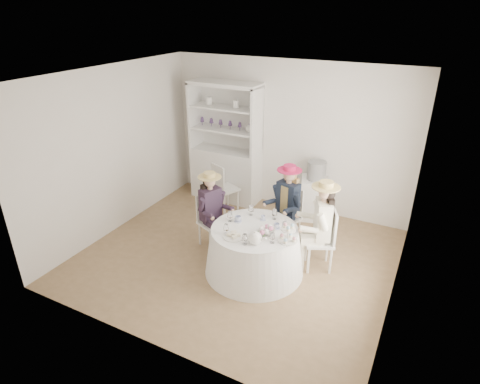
% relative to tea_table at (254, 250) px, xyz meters
% --- Properties ---
extents(ground, '(4.50, 4.50, 0.00)m').
position_rel_tea_table_xyz_m(ground, '(-0.39, 0.21, -0.35)').
color(ground, brown).
rests_on(ground, ground).
extents(ceiling, '(4.50, 4.50, 0.00)m').
position_rel_tea_table_xyz_m(ceiling, '(-0.39, 0.21, 2.35)').
color(ceiling, white).
rests_on(ceiling, wall_back).
extents(wall_back, '(4.50, 0.00, 4.50)m').
position_rel_tea_table_xyz_m(wall_back, '(-0.39, 2.21, 1.00)').
color(wall_back, silver).
rests_on(wall_back, ground).
extents(wall_front, '(4.50, 0.00, 4.50)m').
position_rel_tea_table_xyz_m(wall_front, '(-0.39, -1.79, 1.00)').
color(wall_front, silver).
rests_on(wall_front, ground).
extents(wall_left, '(0.00, 4.50, 4.50)m').
position_rel_tea_table_xyz_m(wall_left, '(-2.64, 0.21, 1.00)').
color(wall_left, silver).
rests_on(wall_left, ground).
extents(wall_right, '(0.00, 4.50, 4.50)m').
position_rel_tea_table_xyz_m(wall_right, '(1.86, 0.21, 1.00)').
color(wall_right, silver).
rests_on(wall_right, ground).
extents(tea_table, '(1.42, 1.42, 0.70)m').
position_rel_tea_table_xyz_m(tea_table, '(0.00, 0.00, 0.00)').
color(tea_table, white).
rests_on(tea_table, ground).
extents(hutch, '(1.41, 0.68, 2.27)m').
position_rel_tea_table_xyz_m(hutch, '(-1.54, 1.98, 0.46)').
color(hutch, silver).
rests_on(hutch, ground).
extents(side_table, '(0.60, 0.60, 0.75)m').
position_rel_tea_table_xyz_m(side_table, '(0.26, 1.96, 0.03)').
color(side_table, silver).
rests_on(side_table, ground).
extents(hatbox, '(0.38, 0.38, 0.33)m').
position_rel_tea_table_xyz_m(hatbox, '(0.26, 1.96, 0.56)').
color(hatbox, black).
rests_on(hatbox, side_table).
extents(guest_left, '(0.53, 0.48, 1.26)m').
position_rel_tea_table_xyz_m(guest_left, '(-0.88, 0.31, 0.36)').
color(guest_left, silver).
rests_on(guest_left, ground).
extents(guest_mid, '(0.50, 0.54, 1.33)m').
position_rel_tea_table_xyz_m(guest_mid, '(0.12, 0.93, 0.41)').
color(guest_mid, silver).
rests_on(guest_mid, ground).
extents(guest_right, '(0.58, 0.53, 1.37)m').
position_rel_tea_table_xyz_m(guest_right, '(0.79, 0.51, 0.43)').
color(guest_right, silver).
rests_on(guest_right, ground).
extents(spare_chair, '(0.51, 0.51, 0.94)m').
position_rel_tea_table_xyz_m(spare_chair, '(-1.30, 1.41, 0.16)').
color(spare_chair, silver).
rests_on(spare_chair, ground).
extents(teacup_a, '(0.11, 0.11, 0.08)m').
position_rel_tea_table_xyz_m(teacup_a, '(-0.30, 0.08, 0.39)').
color(teacup_a, white).
rests_on(teacup_a, tea_table).
extents(teacup_b, '(0.08, 0.08, 0.06)m').
position_rel_tea_table_xyz_m(teacup_b, '(-0.00, 0.29, 0.38)').
color(teacup_b, white).
rests_on(teacup_b, tea_table).
extents(teacup_c, '(0.09, 0.09, 0.07)m').
position_rel_tea_table_xyz_m(teacup_c, '(0.26, 0.15, 0.39)').
color(teacup_c, white).
rests_on(teacup_c, tea_table).
extents(flower_bowl, '(0.28, 0.28, 0.06)m').
position_rel_tea_table_xyz_m(flower_bowl, '(0.20, -0.03, 0.38)').
color(flower_bowl, white).
rests_on(flower_bowl, tea_table).
extents(flower_arrangement, '(0.18, 0.18, 0.07)m').
position_rel_tea_table_xyz_m(flower_arrangement, '(0.18, -0.07, 0.44)').
color(flower_arrangement, pink).
rests_on(flower_arrangement, tea_table).
extents(table_teapot, '(0.25, 0.18, 0.19)m').
position_rel_tea_table_xyz_m(table_teapot, '(0.16, -0.33, 0.43)').
color(table_teapot, white).
rests_on(table_teapot, tea_table).
extents(sandwich_plate, '(0.28, 0.28, 0.06)m').
position_rel_tea_table_xyz_m(sandwich_plate, '(-0.16, -0.32, 0.37)').
color(sandwich_plate, white).
rests_on(sandwich_plate, tea_table).
extents(cupcake_stand, '(0.26, 0.26, 0.24)m').
position_rel_tea_table_xyz_m(cupcake_stand, '(0.52, -0.08, 0.44)').
color(cupcake_stand, white).
rests_on(cupcake_stand, tea_table).
extents(stemware_set, '(0.88, 0.88, 0.15)m').
position_rel_tea_table_xyz_m(stemware_set, '(-0.00, -0.00, 0.43)').
color(stemware_set, white).
rests_on(stemware_set, tea_table).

